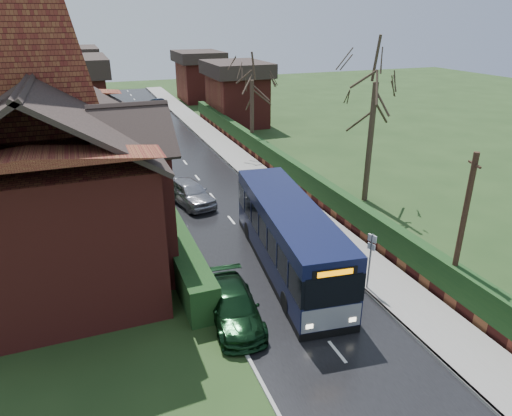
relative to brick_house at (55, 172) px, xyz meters
name	(u,v)px	position (x,y,z in m)	size (l,w,h in m)	color
ground	(271,270)	(8.73, -4.78, -4.38)	(140.00, 140.00, 0.00)	#2A431C
road	(212,197)	(8.73, 5.22, -4.37)	(6.00, 100.00, 0.02)	black
pavement	(272,188)	(12.98, 5.22, -4.31)	(2.50, 100.00, 0.14)	slate
kerb_right	(256,190)	(11.78, 5.22, -4.31)	(0.12, 100.00, 0.14)	gray
kerb_left	(166,202)	(5.68, 5.22, -4.33)	(0.12, 100.00, 0.10)	gray
front_hedge	(166,225)	(4.83, 0.22, -3.58)	(1.20, 16.00, 1.60)	black
picket_fence	(181,229)	(5.58, 0.22, -3.93)	(0.10, 16.00, 0.90)	tan
right_wall_hedge	(293,172)	(14.53, 5.22, -3.36)	(0.60, 50.00, 1.80)	maroon
brick_house	(55,172)	(0.00, 0.00, 0.00)	(9.30, 14.60, 10.30)	maroon
bus	(288,237)	(9.53, -4.82, -2.79)	(3.69, 10.76, 3.20)	black
car_silver	(190,192)	(7.11, 4.56, -3.61)	(1.82, 4.51, 1.54)	#A1A0A4
car_green	(234,307)	(5.93, -7.74, -3.74)	(1.78, 4.38, 1.27)	black
car_distant	(157,103)	(10.73, 37.86, -3.79)	(1.23, 3.54, 1.17)	black
bus_stop_sign	(371,254)	(11.93, -7.78, -2.60)	(0.18, 0.40, 2.69)	slate
telegraph_pole	(461,232)	(14.53, -9.78, -1.12)	(0.31, 0.81, 6.43)	black
tree_right_near	(377,73)	(17.73, 1.22, 3.49)	(4.88, 4.88, 10.53)	#33281E
tree_right_far	(252,75)	(14.73, 13.85, 2.16)	(4.53, 4.53, 8.74)	#33261E
tree_house_side	(50,77)	(-0.13, 12.80, 2.72)	(4.18, 4.18, 9.50)	#372C20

